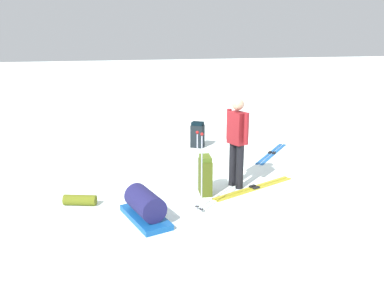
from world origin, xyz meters
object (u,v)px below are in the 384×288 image
ski_pair_far (272,153)px  backpack_bright (205,175)px  backpack_large_dark (198,135)px  ski_pair_near (254,188)px  skier_standing (237,138)px  gear_sled (145,206)px  sleeping_mat_rolled (80,200)px  ski_poles_planted_near (199,168)px

ski_pair_far → backpack_bright: 3.06m
backpack_large_dark → backpack_bright: bearing=-13.5°
ski_pair_far → ski_pair_near: bearing=-34.0°
ski_pair_near → skier_standing: bearing=-123.9°
gear_sled → sleeping_mat_rolled: 1.31m
ski_pair_far → backpack_bright: bearing=-49.5°
skier_standing → ski_poles_planted_near: 1.34m
backpack_large_dark → backpack_bright: (3.05, -0.73, 0.03)m
sleeping_mat_rolled → ski_poles_planted_near: bearing=67.8°
ski_pair_near → gear_sled: gear_sled is taller
ski_pair_near → gear_sled: 2.33m
ski_pair_near → backpack_large_dark: size_ratio=2.80×
backpack_bright → ski_poles_planted_near: size_ratio=0.53×
gear_sled → backpack_bright: bearing=122.8°
backpack_large_dark → ski_poles_planted_near: ski_poles_planted_near is taller
ski_poles_planted_near → sleeping_mat_rolled: (-0.77, -1.89, -0.66)m
ski_pair_near → sleeping_mat_rolled: (-0.09, -3.18, 0.08)m
ski_pair_near → ski_poles_planted_near: (0.68, -1.28, 0.73)m
skier_standing → ski_pair_far: 2.61m
sleeping_mat_rolled → skier_standing: bearing=92.2°
ski_pair_near → gear_sled: bearing=-70.7°
skier_standing → gear_sled: (0.97, -1.89, -0.73)m
backpack_large_dark → sleeping_mat_rolled: 4.20m
skier_standing → backpack_bright: size_ratio=2.37×
backpack_bright → sleeping_mat_rolled: (-0.07, -2.21, -0.26)m
ski_pair_near → ski_pair_far: bearing=146.0°
ski_pair_far → backpack_bright: (1.98, -2.31, 0.34)m
skier_standing → gear_sled: skier_standing is taller
gear_sled → ski_poles_planted_near: bearing=95.2°
skier_standing → backpack_large_dark: size_ratio=2.56×
ski_pair_far → sleeping_mat_rolled: size_ratio=2.76×
gear_sled → ski_pair_far: bearing=128.0°
backpack_large_dark → gear_sled: bearing=-27.0°
gear_sled → backpack_large_dark: bearing=153.0°
backpack_large_dark → backpack_bright: 3.14m
ski_poles_planted_near → gear_sled: 1.05m
skier_standing → gear_sled: bearing=-62.9°
backpack_large_dark → ski_pair_near: bearing=4.4°
ski_poles_planted_near → ski_pair_far: bearing=135.6°
skier_standing → ski_pair_far: skier_standing is taller
sleeping_mat_rolled → backpack_bright: bearing=88.2°
backpack_bright → sleeping_mat_rolled: 2.22m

